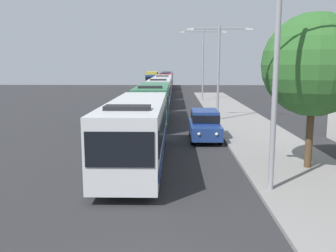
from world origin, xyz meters
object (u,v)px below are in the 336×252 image
(bus_middle, at_px, (160,91))
(bus_fourth_in_line, at_px, (163,85))
(bus_second_in_line, at_px, (153,102))
(bus_lead, at_px, (137,130))
(bus_tail_end, at_px, (167,78))
(streetlamp_near, at_px, (277,48))
(white_suv, at_px, (205,124))
(streetlamp_far, at_px, (203,58))
(bus_rear, at_px, (166,81))
(streetlamp_mid, at_px, (219,63))
(roadside_tree, at_px, (314,65))
(box_truck_oncoming, at_px, (152,78))

(bus_middle, relative_size, bus_fourth_in_line, 0.90)
(bus_middle, bearing_deg, bus_second_in_line, -90.00)
(bus_second_in_line, bearing_deg, bus_lead, -90.00)
(bus_middle, xyz_separation_m, bus_tail_end, (0.00, 40.14, 0.00))
(streetlamp_near, bearing_deg, bus_tail_end, 94.41)
(bus_fourth_in_line, bearing_deg, white_suv, -83.65)
(bus_fourth_in_line, bearing_deg, streetlamp_far, -54.86)
(bus_rear, bearing_deg, streetlamp_near, -84.57)
(bus_lead, relative_size, white_suv, 2.43)
(bus_second_in_line, bearing_deg, streetlamp_far, 73.71)
(streetlamp_far, bearing_deg, bus_second_in_line, -106.29)
(streetlamp_near, distance_m, streetlamp_mid, 17.73)
(streetlamp_near, bearing_deg, roadside_tree, 51.41)
(bus_second_in_line, bearing_deg, roadside_tree, -60.54)
(bus_middle, xyz_separation_m, white_suv, (3.70, -20.02, -0.66))
(streetlamp_mid, bearing_deg, bus_lead, -111.45)
(bus_tail_end, distance_m, streetlamp_far, 35.24)
(streetlamp_near, bearing_deg, streetlamp_far, 90.00)
(streetlamp_far, bearing_deg, white_suv, -93.81)
(box_truck_oncoming, bearing_deg, bus_lead, -87.07)
(white_suv, xyz_separation_m, streetlamp_far, (1.70, 25.55, 4.55))
(bus_tail_end, xyz_separation_m, streetlamp_near, (5.40, -70.06, 3.62))
(bus_middle, bearing_deg, roadside_tree, -73.69)
(bus_middle, bearing_deg, box_truck_oncoming, 94.90)
(box_truck_oncoming, height_order, streetlamp_mid, streetlamp_mid)
(bus_fourth_in_line, height_order, box_truck_oncoming, bus_fourth_in_line)
(bus_lead, xyz_separation_m, streetlamp_mid, (5.40, 13.74, 3.17))
(bus_rear, xyz_separation_m, white_suv, (3.70, -46.88, -0.66))
(bus_second_in_line, height_order, streetlamp_near, streetlamp_near)
(roadside_tree, bearing_deg, bus_fourth_in_line, 101.10)
(bus_rear, relative_size, roadside_tree, 1.79)
(bus_lead, relative_size, bus_middle, 1.00)
(bus_tail_end, bearing_deg, roadside_tree, -83.31)
(bus_second_in_line, xyz_separation_m, bus_rear, (0.00, 39.80, 0.00))
(streetlamp_far, bearing_deg, bus_tail_end, 98.87)
(roadside_tree, bearing_deg, streetlamp_near, -128.59)
(bus_tail_end, relative_size, white_suv, 2.50)
(bus_rear, bearing_deg, roadside_tree, -81.68)
(box_truck_oncoming, height_order, roadside_tree, roadside_tree)
(bus_rear, xyz_separation_m, streetlamp_near, (5.40, -56.78, 3.62))
(white_suv, xyz_separation_m, streetlamp_mid, (1.70, 7.83, 3.83))
(bus_lead, distance_m, streetlamp_near, 7.63)
(white_suv, xyz_separation_m, streetlamp_near, (1.70, -9.90, 4.28))
(bus_second_in_line, height_order, bus_tail_end, same)
(streetlamp_near, height_order, streetlamp_far, streetlamp_far)
(bus_second_in_line, bearing_deg, streetlamp_near, -72.37)
(streetlamp_near, xyz_separation_m, streetlamp_mid, (0.00, 17.73, -0.45))
(white_suv, relative_size, streetlamp_near, 0.54)
(bus_middle, relative_size, white_suv, 2.42)
(streetlamp_near, bearing_deg, bus_fourth_in_line, 97.14)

